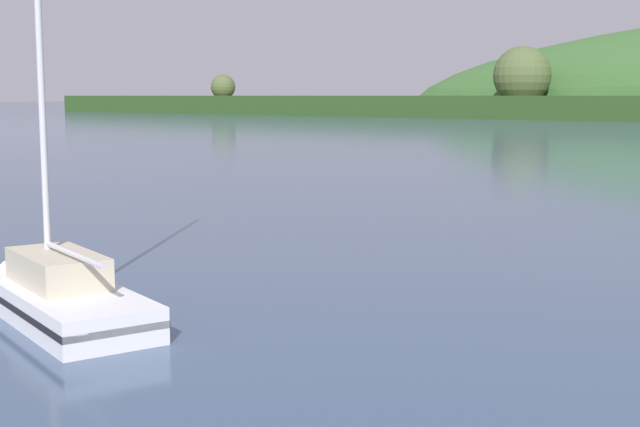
{
  "coord_description": "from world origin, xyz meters",
  "views": [
    {
      "loc": [
        19.45,
        16.98,
        5.98
      ],
      "look_at": [
        1.79,
        44.1,
        1.69
      ],
      "focal_mm": 50.01,
      "sensor_mm": 36.0,
      "label": 1
    }
  ],
  "objects": [
    {
      "name": "sailboat_midwater_white",
      "position": [
        0.02,
        33.13,
        0.36
      ],
      "size": [
        9.13,
        5.7,
        15.23
      ],
      "rotation": [
        0.0,
        0.0,
        2.76
      ],
      "color": "white",
      "rests_on": "ground"
    }
  ]
}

